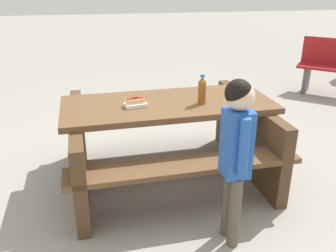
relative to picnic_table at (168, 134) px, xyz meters
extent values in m
plane|color=gray|center=(0.00, 0.00, -0.44)|extent=(30.00, 30.00, 0.00)
cube|color=brown|center=(0.00, 0.00, 0.28)|extent=(1.84, 0.86, 0.05)
cube|color=brown|center=(-0.03, 0.56, -0.01)|extent=(1.81, 0.38, 0.04)
cube|color=brown|center=(0.03, -0.56, -0.01)|extent=(1.81, 0.38, 0.04)
cube|color=#4D3520|center=(0.78, 0.04, -0.09)|extent=(0.18, 1.40, 0.70)
cube|color=#4D3520|center=(-0.78, -0.04, -0.09)|extent=(0.18, 1.40, 0.70)
cylinder|color=brown|center=(-0.27, 0.09, 0.40)|extent=(0.07, 0.07, 0.19)
cone|color=brown|center=(-0.27, 0.09, 0.52)|extent=(0.06, 0.06, 0.04)
cylinder|color=blue|center=(-0.27, 0.09, 0.55)|extent=(0.04, 0.04, 0.02)
cube|color=white|center=(0.29, 0.07, 0.32)|extent=(0.20, 0.14, 0.03)
cube|color=#D8B272|center=(0.29, 0.07, 0.35)|extent=(0.16, 0.08, 0.04)
cylinder|color=maroon|center=(0.29, 0.07, 0.37)|extent=(0.14, 0.05, 0.03)
ellipsoid|color=maroon|center=(0.29, 0.07, 0.38)|extent=(0.07, 0.04, 0.01)
cylinder|color=brown|center=(-0.28, 0.86, -0.18)|extent=(0.08, 0.08, 0.54)
cylinder|color=brown|center=(-0.28, 0.98, -0.18)|extent=(0.08, 0.08, 0.54)
cube|color=#2659B2|center=(-0.28, 0.92, 0.32)|extent=(0.17, 0.18, 0.45)
cylinder|color=#2659B2|center=(-0.28, 0.80, 0.34)|extent=(0.07, 0.07, 0.39)
cylinder|color=#2659B2|center=(-0.28, 1.03, 0.34)|extent=(0.07, 0.07, 0.39)
sphere|color=beige|center=(-0.28, 0.92, 0.64)|extent=(0.18, 0.18, 0.18)
sphere|color=black|center=(-0.27, 0.92, 0.66)|extent=(0.17, 0.17, 0.17)
cube|color=#4C4C51|center=(-2.66, -2.25, -0.24)|extent=(0.27, 0.32, 0.41)
camera|label=1|loc=(0.52, 2.90, 1.33)|focal=38.82mm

